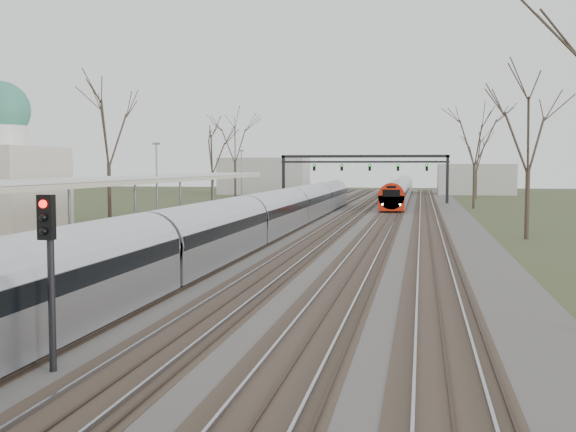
# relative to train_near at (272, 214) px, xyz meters

# --- Properties ---
(track_bed) EXTENTS (24.00, 160.00, 0.22)m
(track_bed) POSITION_rel_train_near_xyz_m (2.76, 13.38, -1.42)
(track_bed) COLOR #474442
(track_bed) RESTS_ON ground
(platform) EXTENTS (3.50, 69.00, 1.00)m
(platform) POSITION_rel_train_near_xyz_m (-6.55, -4.12, -0.98)
(platform) COLOR #9E9B93
(platform) RESTS_ON ground
(canopy) EXTENTS (4.10, 50.00, 3.11)m
(canopy) POSITION_rel_train_near_xyz_m (-6.55, -8.64, 2.45)
(canopy) COLOR slate
(canopy) RESTS_ON platform
(signal_gantry) EXTENTS (21.00, 0.59, 6.08)m
(signal_gantry) POSITION_rel_train_near_xyz_m (2.79, 43.36, 3.43)
(signal_gantry) COLOR black
(signal_gantry) RESTS_ON ground
(tree_west_far) EXTENTS (5.50, 5.50, 11.33)m
(tree_west_far) POSITION_rel_train_near_xyz_m (-14.50, 6.38, 6.54)
(tree_west_far) COLOR #2D231C
(tree_west_far) RESTS_ON ground
(tree_east_far) EXTENTS (5.00, 5.00, 10.30)m
(tree_east_far) POSITION_rel_train_near_xyz_m (16.50, 0.38, 5.81)
(tree_east_far) COLOR #2D231C
(tree_east_far) RESTS_ON ground
(train_near) EXTENTS (2.62, 75.21, 3.05)m
(train_near) POSITION_rel_train_near_xyz_m (0.00, 0.00, 0.00)
(train_near) COLOR #B2B5BC
(train_near) RESTS_ON ground
(train_far) EXTENTS (2.62, 60.21, 3.05)m
(train_far) POSITION_rel_train_near_xyz_m (7.00, 53.49, 0.00)
(train_far) COLOR #B2B5BC
(train_far) RESTS_ON ground
(signal_post) EXTENTS (0.35, 0.45, 4.10)m
(signal_post) POSITION_rel_train_near_xyz_m (1.75, -32.61, 1.25)
(signal_post) COLOR black
(signal_post) RESTS_ON ground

